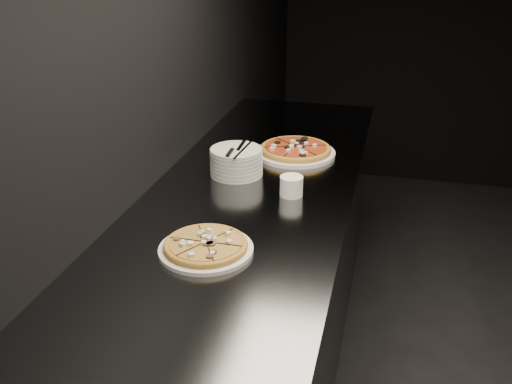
% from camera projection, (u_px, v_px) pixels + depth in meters
% --- Properties ---
extents(wall_left, '(0.02, 5.00, 2.80)m').
position_uv_depth(wall_left, '(150.00, 53.00, 2.00)').
color(wall_left, black).
rests_on(wall_left, floor).
extents(counter, '(0.74, 2.44, 0.92)m').
position_uv_depth(counter, '(253.00, 291.00, 2.31)').
color(counter, '#55575C').
rests_on(counter, floor).
extents(pizza_mushroom, '(0.28, 0.28, 0.03)m').
position_uv_depth(pizza_mushroom, '(206.00, 246.00, 1.68)').
color(pizza_mushroom, silver).
rests_on(pizza_mushroom, counter).
extents(pizza_tomato, '(0.39, 0.39, 0.04)m').
position_uv_depth(pizza_tomato, '(295.00, 150.00, 2.42)').
color(pizza_tomato, silver).
rests_on(pizza_tomato, counter).
extents(plate_stack, '(0.20, 0.20, 0.11)m').
position_uv_depth(plate_stack, '(236.00, 162.00, 2.21)').
color(plate_stack, silver).
rests_on(plate_stack, counter).
extents(cutlery, '(0.08, 0.21, 0.01)m').
position_uv_depth(cutlery, '(237.00, 150.00, 2.18)').
color(cutlery, '#B8BABF').
rests_on(cutlery, plate_stack).
extents(ramekin, '(0.08, 0.08, 0.07)m').
position_uv_depth(ramekin, '(291.00, 185.00, 2.04)').
color(ramekin, white).
rests_on(ramekin, counter).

